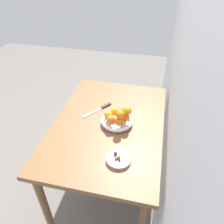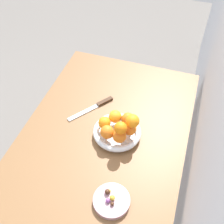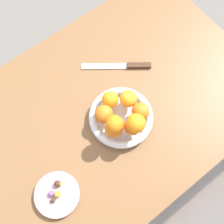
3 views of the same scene
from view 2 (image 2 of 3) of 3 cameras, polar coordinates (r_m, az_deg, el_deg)
ground_plane at (r=1.96m, az=-1.04°, el=-17.46°), size 6.00×6.00×0.00m
dining_table at (r=1.40m, az=-1.41°, el=-6.31°), size 1.10×0.76×0.74m
fruit_bowl at (r=1.30m, az=1.04°, el=-4.16°), size 0.22×0.22×0.04m
candy_dish at (r=1.14m, az=-0.11°, el=-17.59°), size 0.14×0.14×0.02m
orange_0 at (r=1.23m, az=-0.98°, el=-4.09°), size 0.06×0.06×0.06m
orange_1 at (r=1.22m, az=1.55°, el=-4.92°), size 0.06×0.06×0.06m
orange_2 at (r=1.25m, az=3.61°, el=-3.60°), size 0.06×0.06×0.06m
orange_3 at (r=1.29m, az=3.24°, el=-1.43°), size 0.06×0.06×0.06m
orange_4 at (r=1.29m, az=0.65°, el=-0.92°), size 0.06×0.06×0.06m
orange_5 at (r=1.27m, az=-1.55°, el=-2.08°), size 0.06×0.06×0.06m
orange_6 at (r=1.18m, az=1.73°, el=-3.27°), size 0.06×0.06×0.06m
orange_7 at (r=1.20m, az=4.15°, el=-1.90°), size 0.06×0.06×0.06m
candy_ball_0 at (r=1.13m, az=-0.95°, el=-15.90°), size 0.02×0.02×0.02m
candy_ball_1 at (r=1.12m, az=0.07°, el=-17.03°), size 0.02×0.02×0.02m
candy_ball_2 at (r=1.13m, az=-0.65°, el=-15.77°), size 0.02×0.02×0.02m
candy_ball_3 at (r=1.11m, az=-0.85°, el=-17.54°), size 0.02×0.02×0.02m
candy_ball_4 at (r=1.11m, az=0.04°, el=-18.18°), size 0.01×0.01×0.01m
knife at (r=1.43m, az=-3.53°, el=1.09°), size 0.22×0.17×0.01m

